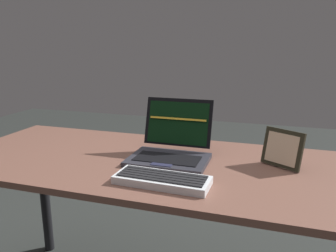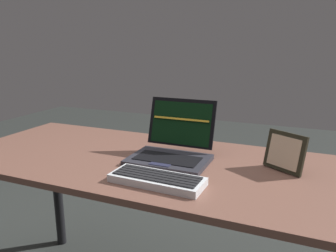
# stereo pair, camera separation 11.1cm
# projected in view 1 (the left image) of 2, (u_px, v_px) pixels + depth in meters

# --- Properties ---
(desk) EXTENTS (1.78, 0.70, 0.76)m
(desk) POSITION_uv_depth(u_px,v_px,m) (164.00, 184.00, 1.33)
(desk) COLOR brown
(desk) RESTS_ON ground
(laptop_front) EXTENTS (0.31, 0.28, 0.23)m
(laptop_front) POSITION_uv_depth(u_px,v_px,m) (171.00, 148.00, 1.33)
(laptop_front) COLOR #292931
(laptop_front) RESTS_ON desk
(external_keyboard) EXTENTS (0.32, 0.13, 0.03)m
(external_keyboard) POSITION_uv_depth(u_px,v_px,m) (162.00, 180.00, 1.10)
(external_keyboard) COLOR silver
(external_keyboard) RESTS_ON desk
(photo_frame) EXTENTS (0.15, 0.11, 0.14)m
(photo_frame) POSITION_uv_depth(u_px,v_px,m) (282.00, 149.00, 1.23)
(photo_frame) COLOR black
(photo_frame) RESTS_ON desk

